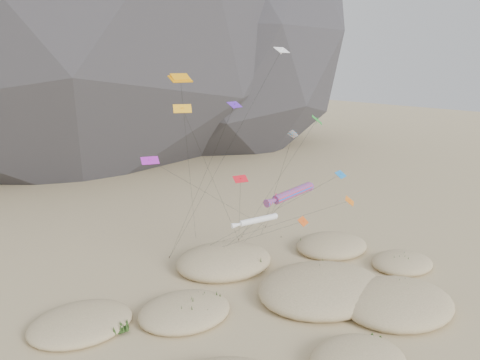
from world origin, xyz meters
The scene contains 9 objects.
ground centered at (0.00, 0.00, 0.00)m, with size 500.00×500.00×0.00m, color #CCB789.
dunes centered at (-1.33, 3.49, 0.70)m, with size 51.93×36.20×3.59m.
dune_grass centered at (-0.23, 3.45, 0.83)m, with size 43.30×29.69×1.55m.
kite_stakes centered at (2.50, 23.06, 0.15)m, with size 19.98×7.15×0.30m.
rainbow_tube_kite centered at (3.80, 9.13, 11.44)m, with size 8.78×14.59×12.42m.
white_tube_kite centered at (-2.14, 8.73, 9.07)m, with size 6.15×12.91×9.69m.
orange_parafoil centered at (-8.31, 15.56, 25.72)m, with size 10.28×13.82×26.54m.
multi_parafoil centered at (9.02, 15.19, 17.84)m, with size 2.68×10.01×18.48m.
delta_kites centered at (2.63, 11.22, 16.52)m, with size 29.46×20.10×29.80m.
Camera 1 is at (-34.54, -34.70, 27.40)m, focal length 35.00 mm.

